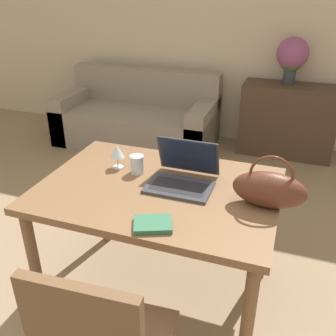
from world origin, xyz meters
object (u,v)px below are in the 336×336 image
object	(u,v)px
laptop	(183,172)
drinking_glass	(137,164)
flower_vase	(292,56)
couch	(138,119)
wine_glass	(117,152)
handbag	(269,189)

from	to	relation	value
laptop	drinking_glass	distance (m)	0.28
drinking_glass	flower_vase	size ratio (longest dim) A/B	0.22
couch	drinking_glass	bearing A→B (deg)	-66.03
laptop	wine_glass	size ratio (longest dim) A/B	2.43
drinking_glass	wine_glass	distance (m)	0.14
handbag	wine_glass	bearing A→B (deg)	171.29
couch	flower_vase	bearing A→B (deg)	10.15
handbag	flower_vase	distance (m)	2.50
flower_vase	wine_glass	bearing A→B (deg)	-109.13
laptop	handbag	size ratio (longest dim) A/B	0.98
laptop	handbag	world-z (taller)	handbag
couch	laptop	size ratio (longest dim) A/B	5.31
flower_vase	drinking_glass	bearing A→B (deg)	-106.09
wine_glass	laptop	bearing A→B (deg)	-6.10
couch	wine_glass	distance (m)	2.30
laptop	flower_vase	size ratio (longest dim) A/B	0.72
handbag	flower_vase	bearing A→B (deg)	91.10
wine_glass	handbag	bearing A→B (deg)	-8.71
laptop	handbag	distance (m)	0.46
couch	handbag	xyz separation A→B (m)	(1.67, -2.20, 0.58)
couch	handbag	size ratio (longest dim) A/B	5.17
couch	flower_vase	xyz separation A→B (m)	(1.62, 0.29, 0.77)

